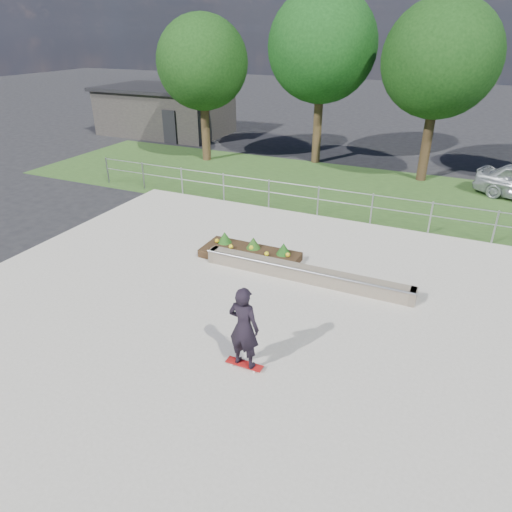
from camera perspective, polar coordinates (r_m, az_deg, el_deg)
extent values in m
plane|color=black|center=(11.35, -4.12, -7.89)|extent=(120.00, 120.00, 0.00)
cube|color=#2A4A1D|center=(20.71, 10.62, 8.13)|extent=(30.00, 8.00, 0.02)
cube|color=#AAA496|center=(11.33, -4.12, -7.76)|extent=(15.00, 15.00, 0.06)
cylinder|color=gray|center=(22.18, -18.07, 10.12)|extent=(0.06, 0.06, 1.20)
cylinder|color=gray|center=(20.92, -13.90, 9.70)|extent=(0.06, 0.06, 1.20)
cylinder|color=#94979C|center=(19.78, -9.24, 9.17)|extent=(0.06, 0.06, 1.20)
cylinder|color=gray|center=(18.78, -4.07, 8.51)|extent=(0.06, 0.06, 1.20)
cylinder|color=gray|center=(17.95, 1.61, 7.70)|extent=(0.06, 0.06, 1.20)
cylinder|color=gray|center=(17.31, 7.75, 6.74)|extent=(0.06, 0.06, 1.20)
cylinder|color=gray|center=(16.89, 14.24, 5.64)|extent=(0.06, 0.06, 1.20)
cylinder|color=#93969B|center=(16.70, 20.96, 4.42)|extent=(0.06, 0.06, 1.20)
cylinder|color=#919399|center=(16.74, 27.70, 3.13)|extent=(0.06, 0.06, 1.20)
cylinder|color=#93969B|center=(17.14, 7.86, 8.47)|extent=(20.00, 0.04, 0.04)
cylinder|color=#92949A|center=(17.28, 7.77, 7.05)|extent=(20.00, 0.04, 0.04)
cube|color=#2A2825|center=(32.48, -11.22, 17.25)|extent=(8.00, 5.00, 2.80)
cube|color=black|center=(32.29, -11.46, 19.87)|extent=(8.40, 5.40, 0.20)
cube|color=black|center=(29.36, -10.76, 15.54)|extent=(0.90, 0.10, 2.00)
cylinder|color=#372616|center=(25.11, -6.31, 15.08)|extent=(0.44, 0.44, 2.93)
sphere|color=black|center=(24.67, -6.73, 22.87)|extent=(4.55, 4.55, 4.55)
cylinder|color=#352615|center=(24.67, 7.66, 15.33)|extent=(0.44, 0.44, 3.38)
sphere|color=black|center=(24.22, 8.27, 24.50)|extent=(5.25, 5.25, 5.25)
cylinder|color=black|center=(22.72, 20.47, 12.69)|extent=(0.44, 0.44, 3.15)
sphere|color=black|center=(22.23, 22.07, 21.86)|extent=(4.90, 4.90, 4.90)
cube|color=#65594A|center=(12.83, 6.14, -2.23)|extent=(6.00, 0.40, 0.40)
cylinder|color=gray|center=(12.56, 5.88, -1.83)|extent=(6.00, 0.06, 0.06)
cube|color=brown|center=(13.88, -5.23, 0.18)|extent=(0.15, 0.42, 0.40)
cube|color=brown|center=(12.38, 18.96, -4.82)|extent=(0.15, 0.42, 0.40)
cube|color=black|center=(13.98, -0.76, 0.14)|extent=(3.00, 1.20, 0.25)
sphere|color=gold|center=(14.47, -4.90, 1.91)|extent=(0.14, 0.14, 0.14)
sphere|color=yellow|center=(14.05, -3.16, 1.18)|extent=(0.14, 0.14, 0.14)
sphere|color=yellow|center=(13.97, -0.59, 1.06)|extent=(0.14, 0.14, 0.14)
sphere|color=yellow|center=(13.58, 1.34, 0.28)|extent=(0.14, 0.14, 0.14)
sphere|color=gold|center=(13.55, 4.00, 0.15)|extent=(0.14, 0.14, 0.14)
cone|color=#184513|center=(14.46, -3.94, 2.36)|extent=(0.44, 0.44, 0.36)
cone|color=#1F4915|center=(14.05, -0.34, 1.67)|extent=(0.44, 0.44, 0.36)
cone|color=#144212|center=(13.70, 3.46, 0.93)|extent=(0.44, 0.44, 0.36)
cylinder|color=silver|center=(9.84, -3.10, -13.43)|extent=(0.05, 0.03, 0.05)
cylinder|color=white|center=(9.96, -2.61, -12.83)|extent=(0.05, 0.03, 0.05)
cylinder|color=silver|center=(9.66, -0.27, -14.28)|extent=(0.05, 0.03, 0.05)
cylinder|color=silver|center=(9.79, 0.18, -13.65)|extent=(0.05, 0.03, 0.05)
cylinder|color=gray|center=(9.89, -2.86, -13.02)|extent=(0.02, 0.18, 0.02)
cylinder|color=gray|center=(9.71, -0.04, -13.85)|extent=(0.02, 0.18, 0.02)
cube|color=maroon|center=(9.78, -1.47, -13.34)|extent=(0.80, 0.21, 0.02)
imported|color=black|center=(9.22, -1.53, -8.92)|extent=(0.69, 0.48, 1.83)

